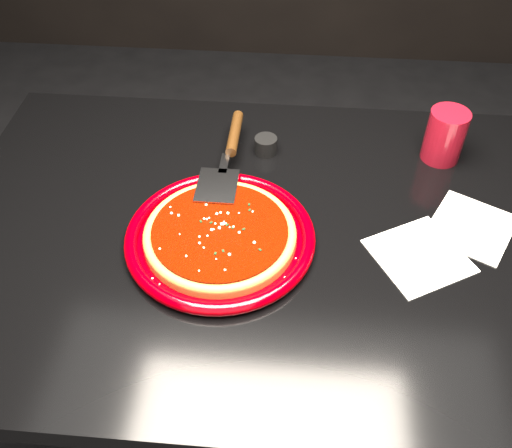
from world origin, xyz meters
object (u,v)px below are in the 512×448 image
(table, at_px, (270,345))
(pizza_server, at_px, (228,156))
(cup, at_px, (445,136))
(plate, at_px, (220,237))
(ramekin, at_px, (266,145))

(table, bearing_deg, pizza_server, 123.19)
(table, bearing_deg, cup, 36.15)
(table, xyz_separation_m, plate, (-0.09, -0.04, 0.39))
(cup, distance_m, ramekin, 0.36)
(plate, xyz_separation_m, pizza_server, (-0.01, 0.19, 0.03))
(plate, bearing_deg, cup, 33.40)
(pizza_server, height_order, ramekin, pizza_server)
(table, height_order, ramekin, ramekin)
(table, height_order, cup, cup)
(plate, xyz_separation_m, cup, (0.42, 0.27, 0.04))
(pizza_server, bearing_deg, ramekin, 46.20)
(table, xyz_separation_m, pizza_server, (-0.10, 0.15, 0.42))
(table, xyz_separation_m, ramekin, (-0.03, 0.22, 0.39))
(plate, relative_size, ramekin, 7.20)
(ramekin, bearing_deg, table, -82.36)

